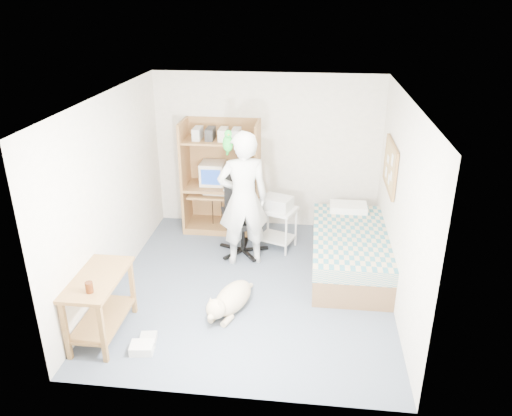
{
  "coord_description": "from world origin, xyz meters",
  "views": [
    {
      "loc": [
        0.72,
        -5.65,
        3.6
      ],
      "look_at": [
        0.03,
        0.2,
        1.05
      ],
      "focal_mm": 35.0,
      "sensor_mm": 36.0,
      "label": 1
    }
  ],
  "objects_px": {
    "computer_hutch": "(222,181)",
    "office_chair": "(242,226)",
    "printer_cart": "(277,222)",
    "dog": "(230,299)",
    "person": "(243,199)",
    "bed": "(350,250)",
    "side_desk": "(100,297)"
  },
  "relations": [
    {
      "from": "dog",
      "to": "office_chair",
      "type": "bearing_deg",
      "value": 113.65
    },
    {
      "from": "bed",
      "to": "person",
      "type": "bearing_deg",
      "value": 178.24
    },
    {
      "from": "side_desk",
      "to": "office_chair",
      "type": "bearing_deg",
      "value": 59.48
    },
    {
      "from": "computer_hutch",
      "to": "printer_cart",
      "type": "height_order",
      "value": "computer_hutch"
    },
    {
      "from": "bed",
      "to": "office_chair",
      "type": "height_order",
      "value": "office_chair"
    },
    {
      "from": "bed",
      "to": "printer_cart",
      "type": "height_order",
      "value": "bed"
    },
    {
      "from": "side_desk",
      "to": "printer_cart",
      "type": "xyz_separation_m",
      "value": [
        1.79,
        2.35,
        -0.06
      ]
    },
    {
      "from": "side_desk",
      "to": "printer_cart",
      "type": "distance_m",
      "value": 2.95
    },
    {
      "from": "bed",
      "to": "dog",
      "type": "height_order",
      "value": "bed"
    },
    {
      "from": "printer_cart",
      "to": "dog",
      "type": "bearing_deg",
      "value": -82.88
    },
    {
      "from": "computer_hutch",
      "to": "office_chair",
      "type": "bearing_deg",
      "value": -60.57
    },
    {
      "from": "person",
      "to": "bed",
      "type": "bearing_deg",
      "value": 161.66
    },
    {
      "from": "computer_hutch",
      "to": "office_chair",
      "type": "height_order",
      "value": "computer_hutch"
    },
    {
      "from": "person",
      "to": "dog",
      "type": "relative_size",
      "value": 1.95
    },
    {
      "from": "computer_hutch",
      "to": "printer_cart",
      "type": "xyz_separation_m",
      "value": [
        0.94,
        -0.59,
        -0.39
      ]
    },
    {
      "from": "bed",
      "to": "office_chair",
      "type": "xyz_separation_m",
      "value": [
        -1.57,
        0.36,
        0.13
      ]
    },
    {
      "from": "office_chair",
      "to": "dog",
      "type": "xyz_separation_m",
      "value": [
        0.08,
        -1.57,
        -0.25
      ]
    },
    {
      "from": "side_desk",
      "to": "person",
      "type": "xyz_separation_m",
      "value": [
        1.35,
        1.86,
        0.48
      ]
    },
    {
      "from": "computer_hutch",
      "to": "bed",
      "type": "height_order",
      "value": "computer_hutch"
    },
    {
      "from": "person",
      "to": "printer_cart",
      "type": "distance_m",
      "value": 0.85
    },
    {
      "from": "office_chair",
      "to": "dog",
      "type": "height_order",
      "value": "office_chair"
    },
    {
      "from": "office_chair",
      "to": "printer_cart",
      "type": "height_order",
      "value": "office_chair"
    },
    {
      "from": "office_chair",
      "to": "dog",
      "type": "relative_size",
      "value": 1.17
    },
    {
      "from": "computer_hutch",
      "to": "office_chair",
      "type": "distance_m",
      "value": 0.97
    },
    {
      "from": "side_desk",
      "to": "printer_cart",
      "type": "height_order",
      "value": "side_desk"
    },
    {
      "from": "person",
      "to": "dog",
      "type": "height_order",
      "value": "person"
    },
    {
      "from": "side_desk",
      "to": "office_chair",
      "type": "xyz_separation_m",
      "value": [
        1.28,
        2.17,
        -0.08
      ]
    },
    {
      "from": "side_desk",
      "to": "person",
      "type": "relative_size",
      "value": 0.51
    },
    {
      "from": "computer_hutch",
      "to": "printer_cart",
      "type": "bearing_deg",
      "value": -32.29
    },
    {
      "from": "dog",
      "to": "person",
      "type": "bearing_deg",
      "value": 111.28
    },
    {
      "from": "side_desk",
      "to": "office_chair",
      "type": "height_order",
      "value": "office_chair"
    },
    {
      "from": "computer_hutch",
      "to": "bed",
      "type": "bearing_deg",
      "value": -29.29
    }
  ]
}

